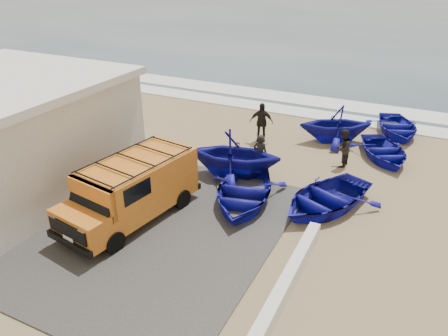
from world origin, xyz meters
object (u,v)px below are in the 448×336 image
(parapet, at_px, (286,285))
(van, at_px, (133,188))
(boat_mid_left, at_px, (234,154))
(boat_mid_right, at_px, (384,151))
(boat_near_right, at_px, (325,198))
(fisherman_back, at_px, (261,122))
(boat_near_left, at_px, (243,192))
(fisherman_middle, at_px, (343,148))
(fisherman_front, at_px, (260,154))
(boat_far_left, at_px, (336,124))
(boat_far_right, at_px, (397,127))

(parapet, distance_m, van, 6.32)
(boat_mid_left, bearing_deg, boat_mid_right, -62.11)
(boat_near_right, bearing_deg, boat_mid_left, -168.90)
(boat_mid_left, xyz_separation_m, boat_mid_right, (5.47, 4.56, -0.64))
(van, relative_size, fisherman_back, 2.77)
(boat_near_right, distance_m, boat_mid_right, 5.61)
(boat_near_left, xyz_separation_m, fisherman_middle, (2.64, 4.81, 0.41))
(parapet, relative_size, fisherman_back, 3.03)
(boat_mid_right, distance_m, fisherman_front, 5.99)
(boat_mid_left, height_order, fisherman_front, boat_mid_left)
(boat_near_left, relative_size, boat_far_left, 1.22)
(boat_far_left, bearing_deg, van, -53.31)
(van, distance_m, boat_far_right, 14.63)
(boat_near_left, height_order, boat_far_left, boat_far_left)
(van, distance_m, boat_near_right, 7.00)
(parapet, xyz_separation_m, fisherman_back, (-4.70, 9.97, 0.72))
(parapet, height_order, boat_near_left, boat_near_left)
(parapet, relative_size, boat_mid_left, 1.54)
(boat_near_left, distance_m, boat_far_right, 10.85)
(boat_mid_right, relative_size, boat_far_right, 0.96)
(boat_mid_right, bearing_deg, van, -156.60)
(van, height_order, fisherman_front, van)
(fisherman_front, xyz_separation_m, fisherman_back, (-1.29, 3.36, 0.11))
(boat_mid_left, distance_m, fisherman_back, 4.13)
(boat_far_right, bearing_deg, fisherman_back, -166.96)
(boat_far_right, xyz_separation_m, fisherman_back, (-6.06, -3.94, 0.59))
(boat_far_left, relative_size, fisherman_back, 1.80)
(boat_near_left, relative_size, fisherman_back, 2.19)
(boat_far_left, bearing_deg, fisherman_front, -51.02)
(boat_near_right, relative_size, boat_far_left, 1.19)
(boat_mid_left, height_order, boat_far_left, boat_mid_left)
(parapet, relative_size, boat_far_left, 1.69)
(fisherman_front, bearing_deg, boat_mid_left, 41.71)
(parapet, height_order, boat_far_right, boat_far_right)
(van, relative_size, fisherman_front, 3.11)
(van, relative_size, boat_near_right, 1.29)
(fisherman_front, bearing_deg, fisherman_middle, -142.02)
(parapet, distance_m, boat_far_left, 11.60)
(parapet, distance_m, fisherman_middle, 8.84)
(boat_near_right, relative_size, boat_mid_left, 1.09)
(parapet, bearing_deg, boat_far_right, 84.41)
(parapet, relative_size, van, 1.09)
(boat_mid_right, bearing_deg, boat_mid_left, -168.01)
(boat_mid_right, xyz_separation_m, boat_far_right, (0.18, 3.49, 0.02))
(van, xyz_separation_m, fisherman_back, (1.40, 8.61, -0.21))
(parapet, height_order, van, van)
(boat_mid_left, xyz_separation_m, fisherman_middle, (3.88, 2.95, -0.17))
(boat_near_right, relative_size, fisherman_middle, 2.47)
(boat_near_right, relative_size, boat_far_right, 1.10)
(boat_near_right, xyz_separation_m, boat_mid_left, (-4.14, 0.89, 0.59))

